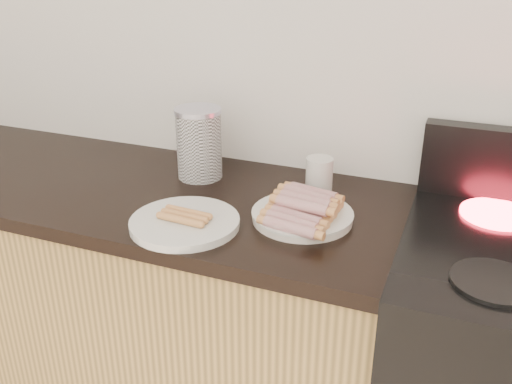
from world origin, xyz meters
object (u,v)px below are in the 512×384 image
at_px(side_plate, 185,223).
at_px(mug, 319,174).
at_px(main_plate, 302,217).
at_px(canister, 199,143).

distance_m(side_plate, mug, 0.43).
bearing_deg(mug, main_plate, -86.18).
height_order(side_plate, canister, canister).
height_order(side_plate, mug, mug).
bearing_deg(main_plate, side_plate, -151.61).
bearing_deg(canister, mug, 5.62).
distance_m(canister, mug, 0.37).
bearing_deg(side_plate, mug, 53.69).
distance_m(main_plate, mug, 0.20).
height_order(canister, mug, canister).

